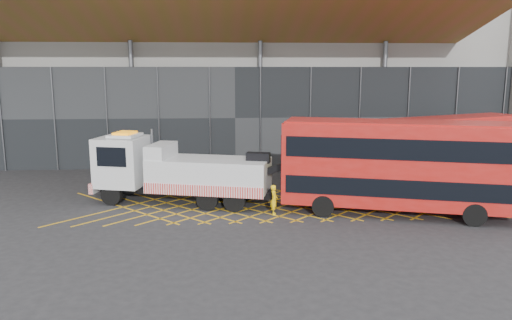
{
  "coord_description": "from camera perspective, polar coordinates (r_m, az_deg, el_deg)",
  "views": [
    {
      "loc": [
        1.0,
        -28.24,
        7.91
      ],
      "look_at": [
        3.0,
        1.5,
        2.4
      ],
      "focal_mm": 35.0,
      "sensor_mm": 36.0,
      "label": 1
    }
  ],
  "objects": [
    {
      "name": "construction_building",
      "position": [
        46.66,
        -2.77,
        11.77
      ],
      "size": [
        55.0,
        23.97,
        18.0
      ],
      "color": "gray",
      "rests_on": "ground_plane"
    },
    {
      "name": "bus_second",
      "position": [
        36.6,
        21.09,
        1.39
      ],
      "size": [
        11.52,
        6.73,
        4.64
      ],
      "rotation": [
        0.0,
        0.0,
        0.39
      ],
      "color": "#AD140F",
      "rests_on": "ground_plane"
    },
    {
      "name": "worker",
      "position": [
        27.3,
        2.08,
        -4.57
      ],
      "size": [
        0.43,
        0.63,
        1.66
      ],
      "primitive_type": "imported",
      "rotation": [
        0.0,
        0.0,
        1.52
      ],
      "color": "yellow",
      "rests_on": "ground_plane"
    },
    {
      "name": "road_markings",
      "position": [
        29.57,
        3.69,
        -5.05
      ],
      "size": [
        26.36,
        7.16,
        0.01
      ],
      "color": "gold",
      "rests_on": "ground_plane"
    },
    {
      "name": "recovery_truck",
      "position": [
        29.75,
        -9.17,
        -1.19
      ],
      "size": [
        12.19,
        5.46,
        4.25
      ],
      "rotation": [
        0.0,
        0.0,
        -0.26
      ],
      "color": "black",
      "rests_on": "ground_plane"
    },
    {
      "name": "ground_plane",
      "position": [
        29.35,
        -5.68,
        -5.22
      ],
      "size": [
        120.0,
        120.0,
        0.0
      ],
      "primitive_type": "plane",
      "color": "#272629"
    },
    {
      "name": "bus_towed",
      "position": [
        27.95,
        16.16,
        -0.39
      ],
      "size": [
        12.85,
        6.29,
        5.12
      ],
      "rotation": [
        0.0,
        0.0,
        -0.28
      ],
      "color": "#AD140F",
      "rests_on": "ground_plane"
    }
  ]
}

